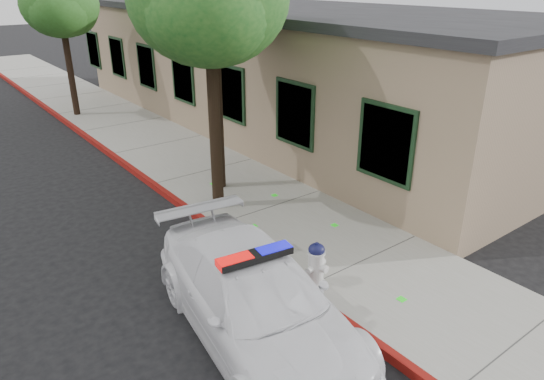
% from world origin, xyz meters
% --- Properties ---
extents(ground, '(120.00, 120.00, 0.00)m').
position_xyz_m(ground, '(0.00, 0.00, 0.00)').
color(ground, black).
rests_on(ground, ground).
extents(sidewalk, '(3.20, 60.00, 0.15)m').
position_xyz_m(sidewalk, '(1.60, 3.00, 0.07)').
color(sidewalk, gray).
rests_on(sidewalk, ground).
extents(red_curb, '(0.14, 60.00, 0.16)m').
position_xyz_m(red_curb, '(0.06, 3.00, 0.08)').
color(red_curb, maroon).
rests_on(red_curb, ground).
extents(clapboard_building, '(7.30, 20.89, 4.24)m').
position_xyz_m(clapboard_building, '(6.69, 9.00, 2.13)').
color(clapboard_building, '#937A60').
rests_on(clapboard_building, ground).
extents(police_car, '(2.61, 5.00, 1.50)m').
position_xyz_m(police_car, '(-1.19, -0.35, 0.70)').
color(police_car, white).
rests_on(police_car, ground).
extents(fire_hydrant, '(0.47, 0.41, 0.82)m').
position_xyz_m(fire_hydrant, '(0.35, -0.02, 0.56)').
color(fire_hydrant, silver).
rests_on(fire_hydrant, sidewalk).
extents(street_tree_near, '(3.30, 3.42, 6.05)m').
position_xyz_m(street_tree_near, '(0.71, 3.82, 4.66)').
color(street_tree_near, black).
rests_on(street_tree_near, sidewalk).
extents(street_tree_far, '(2.82, 2.89, 5.26)m').
position_xyz_m(street_tree_far, '(0.74, 14.44, 4.11)').
color(street_tree_far, black).
rests_on(street_tree_far, sidewalk).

